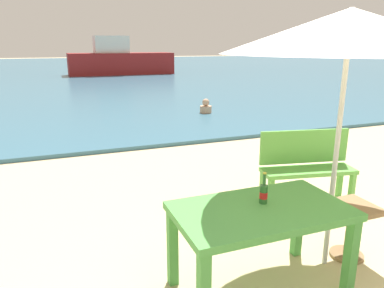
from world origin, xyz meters
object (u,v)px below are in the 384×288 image
patio_umbrella (350,31)px  swimmer_person (206,107)px  picnic_table_green (261,220)px  bench_green_left (306,162)px  side_table_wood (350,224)px  boat_barge (120,61)px  beer_bottle_amber (264,192)px

patio_umbrella → swimmer_person: patio_umbrella is taller
picnic_table_green → patio_umbrella: patio_umbrella is taller
bench_green_left → side_table_wood: bearing=-109.2°
picnic_table_green → boat_barge: (2.92, 22.30, 0.31)m
picnic_table_green → patio_umbrella: 1.68m
swimmer_person → bench_green_left: bearing=-101.0°
beer_bottle_amber → swimmer_person: beer_bottle_amber is taller
bench_green_left → boat_barge: 21.00m
boat_barge → bench_green_left: bearing=-93.8°
side_table_wood → boat_barge: 22.26m
bench_green_left → swimmer_person: bearing=79.0°
beer_bottle_amber → side_table_wood: (1.03, 0.05, -0.50)m
side_table_wood → picnic_table_green: bearing=-173.5°
patio_umbrella → swimmer_person: bearing=75.5°
bench_green_left → boat_barge: boat_barge is taller
beer_bottle_amber → patio_umbrella: bearing=3.3°
patio_umbrella → boat_barge: (2.11, 22.19, -1.16)m
patio_umbrella → boat_barge: 22.32m
beer_bottle_amber → boat_barge: boat_barge is taller
beer_bottle_amber → side_table_wood: beer_bottle_amber is taller
beer_bottle_amber → side_table_wood: size_ratio=0.49×
picnic_table_green → side_table_wood: bearing=6.5°
patio_umbrella → side_table_wood: 1.79m
boat_barge → swimmer_person: bearing=-90.9°
boat_barge → beer_bottle_amber: bearing=-97.3°
bench_green_left → picnic_table_green: bearing=-138.1°
beer_bottle_amber → boat_barge: 22.42m
side_table_wood → boat_barge: (1.84, 22.18, 0.61)m
picnic_table_green → swimmer_person: size_ratio=3.41×
picnic_table_green → swimmer_person: 7.86m
patio_umbrella → bench_green_left: bearing=60.4°
boat_barge → side_table_wood: bearing=-94.7°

